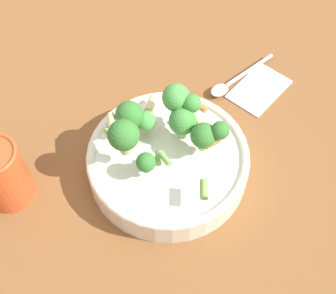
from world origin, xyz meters
The scene contains 6 objects.
ground_plane centered at (0.00, 0.00, 0.00)m, with size 3.00×3.00×0.00m, color brown.
bowl centered at (0.00, 0.00, 0.03)m, with size 0.25×0.25×0.05m.
pasta_salad centered at (-0.01, 0.02, 0.10)m, with size 0.18×0.20×0.09m.
cup centered at (-0.25, -0.03, 0.06)m, with size 0.07×0.07×0.11m.
napkin centered at (0.17, 0.16, 0.00)m, with size 0.13×0.13×0.01m.
spoon centered at (0.12, 0.17, 0.01)m, with size 0.13×0.11×0.01m.
Camera 1 is at (-0.02, -0.39, 0.64)m, focal length 50.00 mm.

